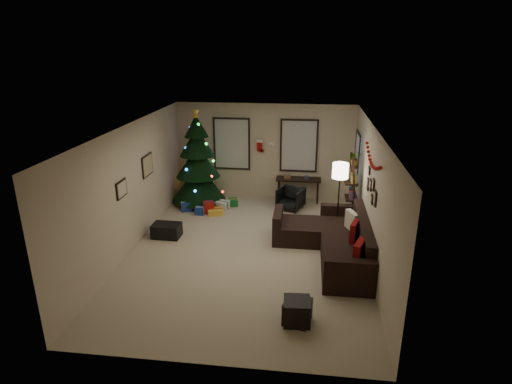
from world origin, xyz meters
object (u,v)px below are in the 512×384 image
desk_chair (291,199)px  desk (298,181)px  christmas_tree (198,165)px  sofa (334,241)px  bookshelf (352,193)px

desk_chair → desk: bearing=95.0°
christmas_tree → sofa: bearing=-35.9°
christmas_tree → bookshelf: 4.21m
sofa → desk_chair: bearing=112.4°
desk → christmas_tree: bearing=-168.7°
christmas_tree → sofa: (3.58, -2.59, -0.83)m
desk_chair → bookshelf: size_ratio=0.33×
desk_chair → sofa: bearing=-47.1°
christmas_tree → desk_chair: bearing=-2.3°
christmas_tree → bookshelf: (4.05, -1.12, -0.24)m
bookshelf → desk_chair: bearing=146.0°
christmas_tree → desk: bearing=11.3°
bookshelf → sofa: bearing=-108.0°
desk → bookshelf: (1.32, -1.67, 0.29)m
sofa → bookshelf: size_ratio=1.59×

